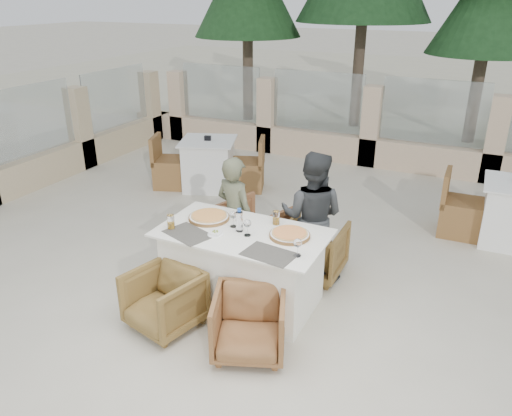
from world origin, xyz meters
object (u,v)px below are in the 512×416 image
at_px(dining_table, 243,267).
at_px(beer_glass_right, 276,218).
at_px(beer_glass_left, 171,222).
at_px(olive_dish, 215,233).
at_px(wine_glass_corner, 298,246).
at_px(armchair_far_left, 253,230).
at_px(wine_glass_centre, 233,218).
at_px(wine_glass_near, 247,227).
at_px(bg_table_a, 209,164).
at_px(water_bottle, 239,220).
at_px(armchair_far_right, 314,249).
at_px(diner_left, 235,215).
at_px(armchair_near_left, 164,300).
at_px(pizza_right, 290,234).
at_px(armchair_near_right, 249,324).
at_px(diner_right, 312,217).
at_px(pizza_left, 209,217).

relative_size(dining_table, beer_glass_right, 11.74).
bearing_deg(beer_glass_left, olive_dish, 8.41).
bearing_deg(wine_glass_corner, armchair_far_left, 131.05).
bearing_deg(wine_glass_centre, wine_glass_near, -28.33).
relative_size(beer_glass_right, bg_table_a, 0.08).
bearing_deg(water_bottle, beer_glass_left, -158.89).
relative_size(olive_dish, armchair_far_right, 0.17).
height_order(wine_glass_centre, diner_left, diner_left).
relative_size(wine_glass_near, armchair_far_right, 0.28).
bearing_deg(armchair_near_left, wine_glass_centre, 79.86).
distance_m(armchair_far_left, bg_table_a, 2.34).
relative_size(pizza_right, armchair_far_right, 0.59).
relative_size(armchair_far_right, armchair_near_right, 1.05).
height_order(wine_glass_centre, wine_glass_corner, same).
relative_size(wine_glass_near, diner_right, 0.13).
bearing_deg(armchair_far_left, pizza_left, 102.13).
distance_m(dining_table, armchair_far_right, 0.94).
bearing_deg(armchair_near_right, bg_table_a, 104.32).
height_order(armchair_far_right, bg_table_a, bg_table_a).
bearing_deg(olive_dish, beer_glass_left, -171.59).
xyz_separation_m(beer_glass_right, armchair_near_right, (0.18, -0.95, -0.56)).
xyz_separation_m(pizza_right, wine_glass_centre, (-0.57, -0.03, 0.07)).
relative_size(water_bottle, diner_right, 0.16).
height_order(beer_glass_right, armchair_far_left, beer_glass_right).
xyz_separation_m(wine_glass_near, beer_glass_left, (-0.72, -0.18, -0.02)).
relative_size(pizza_left, bg_table_a, 0.25).
xyz_separation_m(wine_glass_near, olive_dish, (-0.27, -0.12, -0.07)).
height_order(pizza_right, armchair_near_left, pizza_right).
distance_m(water_bottle, wine_glass_corner, 0.71).
xyz_separation_m(pizza_right, beer_glass_left, (-1.09, -0.33, 0.05)).
relative_size(wine_glass_centre, diner_left, 0.14).
distance_m(wine_glass_corner, armchair_near_left, 1.33).
relative_size(dining_table, beer_glass_left, 11.43).
distance_m(water_bottle, armchair_near_right, 0.99).
height_order(wine_glass_corner, beer_glass_left, wine_glass_corner).
relative_size(pizza_left, beer_glass_right, 2.99).
bearing_deg(bg_table_a, wine_glass_corner, -67.97).
bearing_deg(bg_table_a, wine_glass_centre, -75.02).
xyz_separation_m(olive_dish, armchair_near_right, (0.59, -0.49, -0.51)).
height_order(pizza_left, pizza_right, pizza_left).
bearing_deg(olive_dish, water_bottle, 46.15).
distance_m(wine_glass_centre, olive_dish, 0.25).
relative_size(armchair_far_left, diner_left, 0.54).
bearing_deg(armchair_far_right, olive_dish, 56.80).
xyz_separation_m(water_bottle, wine_glass_corner, (0.67, -0.22, -0.02)).
bearing_deg(armchair_near_right, armchair_near_left, 159.56).
bearing_deg(wine_glass_corner, pizza_right, 122.35).
height_order(wine_glass_near, olive_dish, wine_glass_near).
distance_m(pizza_right, beer_glass_left, 1.14).
distance_m(pizza_left, water_bottle, 0.42).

